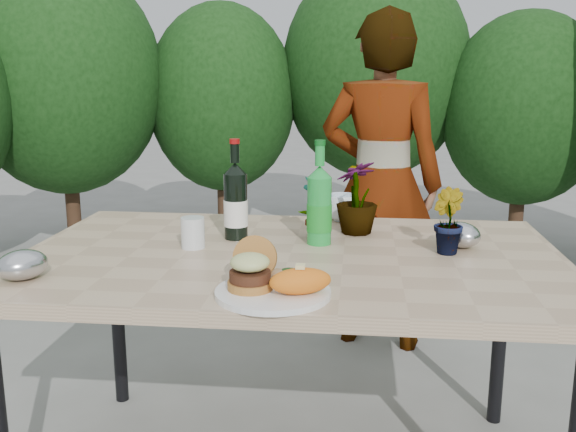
# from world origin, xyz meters

# --- Properties ---
(patio_table) EXTENTS (1.60, 1.00, 0.75)m
(patio_table) POSITION_xyz_m (0.00, 0.00, 0.69)
(patio_table) COLOR tan
(patio_table) RESTS_ON ground
(shrub_hedge) EXTENTS (6.77, 5.17, 2.22)m
(shrub_hedge) POSITION_xyz_m (0.36, 1.66, 1.16)
(shrub_hedge) COLOR #382316
(shrub_hedge) RESTS_ON ground
(dinner_plate) EXTENTS (0.28, 0.28, 0.01)m
(dinner_plate) POSITION_xyz_m (-0.00, -0.38, 0.76)
(dinner_plate) COLOR white
(dinner_plate) RESTS_ON patio_table
(burger_stack) EXTENTS (0.11, 0.16, 0.11)m
(burger_stack) POSITION_xyz_m (-0.06, -0.36, 0.81)
(burger_stack) COLOR #B7722D
(burger_stack) RESTS_ON dinner_plate
(sweet_potato) EXTENTS (0.17, 0.12, 0.06)m
(sweet_potato) POSITION_xyz_m (0.06, -0.40, 0.80)
(sweet_potato) COLOR orange
(sweet_potato) RESTS_ON dinner_plate
(grilled_veg) EXTENTS (0.08, 0.05, 0.03)m
(grilled_veg) POSITION_xyz_m (0.01, -0.29, 0.78)
(grilled_veg) COLOR olive
(grilled_veg) RESTS_ON dinner_plate
(wine_bottle) EXTENTS (0.08, 0.08, 0.32)m
(wine_bottle) POSITION_xyz_m (-0.19, 0.15, 0.87)
(wine_bottle) COLOR black
(wine_bottle) RESTS_ON patio_table
(sparkling_water) EXTENTS (0.08, 0.08, 0.32)m
(sparkling_water) POSITION_xyz_m (0.08, 0.11, 0.87)
(sparkling_water) COLOR green
(sparkling_water) RESTS_ON patio_table
(plastic_cup) EXTENTS (0.07, 0.07, 0.09)m
(plastic_cup) POSITION_xyz_m (-0.30, 0.02, 0.80)
(plastic_cup) COLOR silver
(plastic_cup) RESTS_ON patio_table
(seedling_left) EXTENTS (0.11, 0.12, 0.20)m
(seedling_left) POSITION_xyz_m (0.05, 0.20, 0.85)
(seedling_left) COLOR #285D20
(seedling_left) RESTS_ON patio_table
(seedling_mid) EXTENTS (0.12, 0.13, 0.19)m
(seedling_mid) POSITION_xyz_m (0.46, 0.05, 0.85)
(seedling_mid) COLOR #2A541C
(seedling_mid) RESTS_ON patio_table
(seedling_right) EXTENTS (0.19, 0.19, 0.24)m
(seedling_right) POSITION_xyz_m (0.19, 0.26, 0.87)
(seedling_right) COLOR #275B1F
(seedling_right) RESTS_ON patio_table
(blue_bowl) EXTENTS (0.15, 0.15, 0.10)m
(blue_bowl) POSITION_xyz_m (0.14, 0.44, 0.80)
(blue_bowl) COLOR white
(blue_bowl) RESTS_ON patio_table
(foil_packet_left) EXTENTS (0.17, 0.17, 0.08)m
(foil_packet_left) POSITION_xyz_m (-0.66, -0.32, 0.79)
(foil_packet_left) COLOR #ACAFB3
(foil_packet_left) RESTS_ON patio_table
(foil_packet_right) EXTENTS (0.17, 0.17, 0.08)m
(foil_packet_right) POSITION_xyz_m (0.51, 0.12, 0.79)
(foil_packet_right) COLOR #B6B8BD
(foil_packet_right) RESTS_ON patio_table
(person) EXTENTS (0.62, 0.47, 1.55)m
(person) POSITION_xyz_m (0.30, 1.11, 0.77)
(person) COLOR #A76F53
(person) RESTS_ON ground
(terracotta_pot) EXTENTS (0.17, 0.17, 0.14)m
(terracotta_pot) POSITION_xyz_m (-1.68, 1.84, 0.07)
(terracotta_pot) COLOR #C35632
(terracotta_pot) RESTS_ON ground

